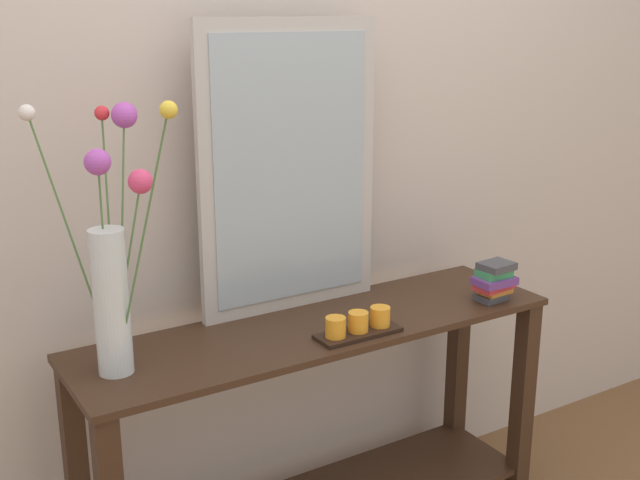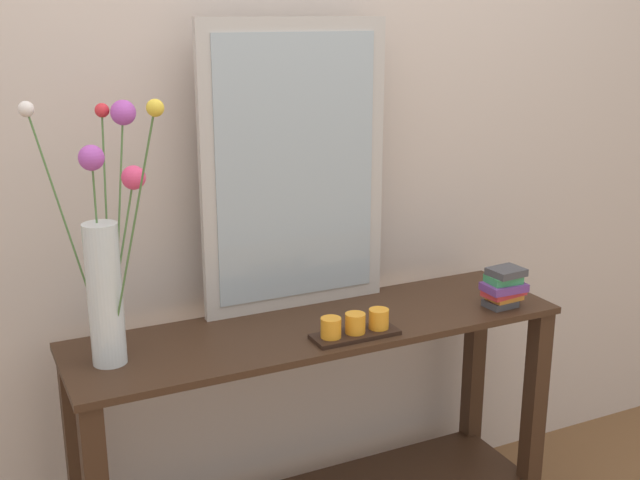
{
  "view_description": "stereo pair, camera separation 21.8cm",
  "coord_description": "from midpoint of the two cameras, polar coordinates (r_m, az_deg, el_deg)",
  "views": [
    {
      "loc": [
        -1.1,
        -1.78,
        1.63
      ],
      "look_at": [
        0.0,
        0.0,
        1.03
      ],
      "focal_mm": 44.4,
      "sensor_mm": 36.0,
      "label": 1
    },
    {
      "loc": [
        -0.91,
        -1.89,
        1.63
      ],
      "look_at": [
        0.0,
        0.0,
        1.03
      ],
      "focal_mm": 44.4,
      "sensor_mm": 36.0,
      "label": 2
    }
  ],
  "objects": [
    {
      "name": "candle_tray",
      "position": [
        2.17,
        -0.11,
        -6.24
      ],
      "size": [
        0.24,
        0.09,
        0.07
      ],
      "color": "black",
      "rests_on": "console_table"
    },
    {
      "name": "wall_back",
      "position": [
        2.39,
        -6.7,
        9.25
      ],
      "size": [
        6.4,
        0.08,
        2.7
      ],
      "primitive_type": "cube",
      "color": "beige",
      "rests_on": "ground"
    },
    {
      "name": "console_table",
      "position": [
        2.4,
        -2.67,
        -13.02
      ],
      "size": [
        1.43,
        0.39,
        0.78
      ],
      "color": "#382316",
      "rests_on": "ground"
    },
    {
      "name": "tall_vase_left",
      "position": [
        1.98,
        -17.82,
        -1.74
      ],
      "size": [
        0.29,
        0.31,
        0.67
      ],
      "color": "silver",
      "rests_on": "console_table"
    },
    {
      "name": "mirror_leaning",
      "position": [
        2.28,
        -4.94,
        5.1
      ],
      "size": [
        0.57,
        0.03,
        0.84
      ],
      "color": "#B7B2AD",
      "rests_on": "console_table"
    },
    {
      "name": "book_stack",
      "position": [
        2.45,
        9.98,
        -2.97
      ],
      "size": [
        0.14,
        0.09,
        0.12
      ],
      "color": "#424247",
      "rests_on": "console_table"
    }
  ]
}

